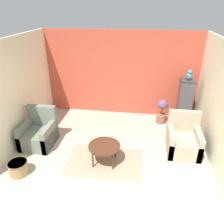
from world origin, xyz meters
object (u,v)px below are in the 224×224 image
Objects in this scene: parrot at (189,75)px; birdcage at (185,103)px; wicker_basket at (18,168)px; armchair_right at (183,140)px; coffee_table at (104,147)px; armchair_left at (39,134)px; potted_plant at (162,110)px.

birdcage is at bearing -90.00° from parrot.
armchair_right is at bearing 20.95° from wicker_basket.
coffee_table is 0.76× the size of armchair_right.
parrot reaches higher than wicker_basket.
armchair_left and armchair_right have the same top height.
armchair_right is at bearing -97.28° from birdcage.
armchair_left is 1.00× the size of armchair_right.
potted_plant is (-0.62, -0.07, -1.07)m from parrot.
wicker_basket is at bearing -143.20° from parrot.
parrot is 0.40× the size of potted_plant.
parrot reaches higher than armchair_left.
birdcage is (3.72, 1.64, 0.35)m from armchair_left.
wicker_basket is (-1.71, -0.64, -0.25)m from coffee_table.
armchair_left reaches higher than coffee_table.
birdcage is (0.18, 1.41, 0.35)m from armchair_right.
birdcage is at bearing 36.77° from wicker_basket.
armchair_right is 2.32× the size of wicker_basket.
parrot reaches higher than birdcage.
armchair_left is 3.17× the size of parrot.
coffee_table is at bearing -14.99° from armchair_left.
armchair_left is 3.55m from armchair_right.
coffee_table is 1.76× the size of wicker_basket.
parrot is 1.24m from potted_plant.
potted_plant is at bearing 56.57° from coffee_table.
potted_plant reaches higher than wicker_basket.
parrot is at bearing 47.04° from coffee_table.
armchair_left is at bearing -153.14° from potted_plant.
potted_plant is at bearing -174.04° from birdcage.
armchair_left is at bearing 92.41° from wicker_basket.
potted_plant is 4.07m from wicker_basket.
birdcage is 4.58× the size of parrot.
armchair_right is at bearing -72.02° from potted_plant.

